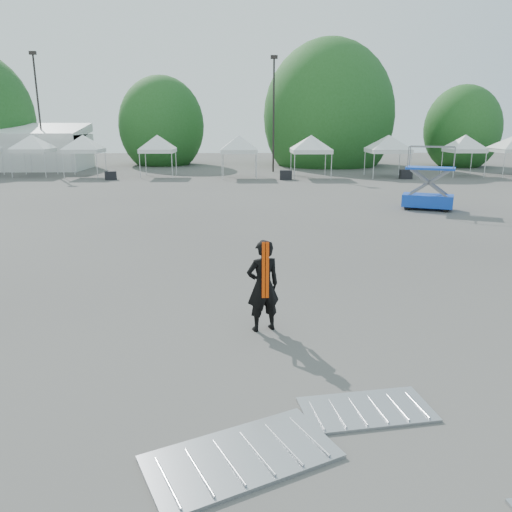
{
  "coord_description": "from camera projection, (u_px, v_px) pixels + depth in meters",
  "views": [
    {
      "loc": [
        0.15,
        -13.15,
        4.34
      ],
      "look_at": [
        0.47,
        -1.87,
        1.3
      ],
      "focal_mm": 35.0,
      "sensor_mm": 36.0,
      "label": 1
    }
  ],
  "objects": [
    {
      "name": "crate_east",
      "position": [
        406.0,
        174.0,
        39.14
      ],
      "size": [
        0.96,
        0.77,
        0.71
      ],
      "primitive_type": "cube",
      "rotation": [
        0.0,
        0.0,
        -0.07
      ],
      "color": "black",
      "rests_on": "ground"
    },
    {
      "name": "crate_west",
      "position": [
        111.0,
        175.0,
        38.51
      ],
      "size": [
        1.02,
        0.9,
        0.66
      ],
      "primitive_type": "cube",
      "rotation": [
        0.0,
        0.0,
        0.34
      ],
      "color": "black",
      "rests_on": "ground"
    },
    {
      "name": "tent_f",
      "position": [
        311.0,
        139.0,
        39.38
      ],
      "size": [
        4.33,
        4.33,
        3.88
      ],
      "color": "silver",
      "rests_on": "ground"
    },
    {
      "name": "ground",
      "position": [
        237.0,
        284.0,
        13.81
      ],
      "size": [
        120.0,
        120.0,
        0.0
      ],
      "primitive_type": "plane",
      "color": "#474442",
      "rests_on": "ground"
    },
    {
      "name": "man",
      "position": [
        263.0,
        286.0,
        10.51
      ],
      "size": [
        0.84,
        0.69,
        1.99
      ],
      "rotation": [
        0.0,
        0.0,
        3.48
      ],
      "color": "black",
      "rests_on": "ground"
    },
    {
      "name": "tree_mid_w",
      "position": [
        162.0,
        126.0,
        51.17
      ],
      "size": [
        4.16,
        4.16,
        6.33
      ],
      "color": "#382314",
      "rests_on": "ground"
    },
    {
      "name": "tent_d",
      "position": [
        157.0,
        138.0,
        40.04
      ],
      "size": [
        3.86,
        3.86,
        3.88
      ],
      "color": "silver",
      "rests_on": "ground"
    },
    {
      "name": "marquee",
      "position": [
        4.0,
        148.0,
        46.46
      ],
      "size": [
        15.0,
        6.25,
        4.23
      ],
      "color": "silver",
      "rests_on": "ground"
    },
    {
      "name": "tent_e",
      "position": [
        239.0,
        139.0,
        39.29
      ],
      "size": [
        4.04,
        4.04,
        3.88
      ],
      "color": "silver",
      "rests_on": "ground"
    },
    {
      "name": "tree_far_e",
      "position": [
        462.0,
        129.0,
        49.2
      ],
      "size": [
        3.84,
        3.84,
        5.84
      ],
      "color": "#382314",
      "rests_on": "ground"
    },
    {
      "name": "tree_mid_e",
      "position": [
        328.0,
        117.0,
        50.44
      ],
      "size": [
        5.12,
        5.12,
        7.79
      ],
      "color": "#382314",
      "rests_on": "ground"
    },
    {
      "name": "tent_h",
      "position": [
        466.0,
        138.0,
        40.4
      ],
      "size": [
        3.83,
        3.83,
        3.88
      ],
      "color": "silver",
      "rests_on": "ground"
    },
    {
      "name": "light_pole_west",
      "position": [
        38.0,
        105.0,
        44.62
      ],
      "size": [
        0.6,
        0.25,
        10.3
      ],
      "color": "black",
      "rests_on": "ground"
    },
    {
      "name": "light_pole_east",
      "position": [
        274.0,
        108.0,
        43.34
      ],
      "size": [
        0.6,
        0.25,
        9.8
      ],
      "color": "black",
      "rests_on": "ground"
    },
    {
      "name": "crate_mid",
      "position": [
        286.0,
        175.0,
        38.57
      ],
      "size": [
        1.0,
        0.81,
        0.73
      ],
      "primitive_type": "cube",
      "rotation": [
        0.0,
        0.0,
        -0.09
      ],
      "color": "black",
      "rests_on": "ground"
    },
    {
      "name": "tent_b",
      "position": [
        32.0,
        138.0,
        40.48
      ],
      "size": [
        4.06,
        4.06,
        3.88
      ],
      "color": "silver",
      "rests_on": "ground"
    },
    {
      "name": "scissor_lift",
      "position": [
        430.0,
        178.0,
        25.09
      ],
      "size": [
        2.74,
        2.1,
        3.16
      ],
      "rotation": [
        0.0,
        0.0,
        -0.41
      ],
      "color": "#0D54B1",
      "rests_on": "ground"
    },
    {
      "name": "tent_c",
      "position": [
        83.0,
        138.0,
        39.95
      ],
      "size": [
        4.01,
        4.01,
        3.88
      ],
      "color": "silver",
      "rests_on": "ground"
    },
    {
      "name": "barrier_left",
      "position": [
        241.0,
        456.0,
        6.63
      ],
      "size": [
        2.81,
        2.21,
        0.08
      ],
      "rotation": [
        0.0,
        0.0,
        0.44
      ],
      "color": "#A2A4A9",
      "rests_on": "ground"
    },
    {
      "name": "tent_g",
      "position": [
        389.0,
        138.0,
        39.82
      ],
      "size": [
        4.44,
        4.44,
        3.88
      ],
      "color": "silver",
      "rests_on": "ground"
    },
    {
      "name": "barrier_mid",
      "position": [
        366.0,
        409.0,
        7.74
      ],
      "size": [
        2.12,
        1.28,
        0.06
      ],
      "rotation": [
        0.0,
        0.0,
        0.15
      ],
      "color": "#A2A4A9",
      "rests_on": "ground"
    }
  ]
}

